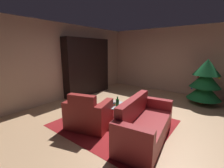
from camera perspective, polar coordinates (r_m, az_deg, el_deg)
name	(u,v)px	position (r m, az deg, el deg)	size (l,w,h in m)	color
ground_plane	(129,119)	(4.16, 6.20, -12.67)	(8.10, 8.10, 0.00)	tan
wall_back	(172,60)	(6.92, 21.57, 8.16)	(5.68, 0.06, 2.67)	tan
wall_left	(62,62)	(5.75, -18.25, 7.68)	(0.06, 6.87, 2.67)	tan
area_rug	(114,123)	(3.90, 0.82, -14.30)	(2.55, 2.28, 0.01)	maroon
bookshelf_unit	(90,67)	(6.28, -8.10, 6.39)	(0.38, 2.10, 2.21)	black
armchair_red	(88,115)	(3.63, -8.83, -11.32)	(1.12, 0.95, 0.86)	maroon
couch_red	(144,125)	(3.24, 11.88, -14.84)	(0.95, 1.79, 0.83)	maroon
coffee_table	(113,106)	(3.89, 0.55, -8.24)	(0.62, 0.62, 0.43)	black
book_stack_on_table	(114,103)	(3.86, 0.63, -6.98)	(0.18, 0.18, 0.09)	#B83E1B
bottle_on_table	(117,103)	(3.71, 2.04, -6.91)	(0.08, 0.08, 0.25)	#155B25
decorated_tree	(205,81)	(5.83, 31.43, 0.89)	(1.03, 1.03, 1.49)	brown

